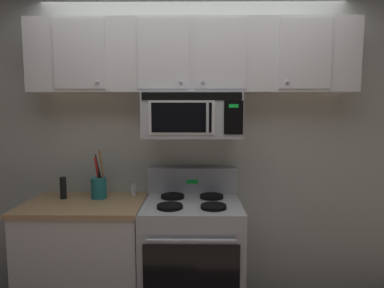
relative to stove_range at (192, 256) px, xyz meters
name	(u,v)px	position (x,y,z in m)	size (l,w,h in m)	color
back_wall	(192,140)	(0.00, 0.37, 0.88)	(5.20, 0.10, 2.70)	silver
stove_range	(192,256)	(0.00, 0.00, 0.00)	(0.76, 0.69, 1.12)	#B7BABF
over_range_microwave	(192,115)	(0.00, 0.12, 1.11)	(0.76, 0.43, 0.35)	#B7BABF
upper_cabinets	(192,57)	(0.00, 0.15, 1.56)	(2.50, 0.36, 0.55)	silver
counter_segment	(86,257)	(-0.84, 0.01, -0.02)	(0.93, 0.65, 0.90)	silver
utensil_crock_teal	(99,186)	(-0.76, 0.12, 0.53)	(0.12, 0.12, 0.40)	teal
salt_shaker	(133,190)	(-0.50, 0.21, 0.48)	(0.04, 0.04, 0.10)	white
pepper_mill	(63,188)	(-1.04, 0.10, 0.52)	(0.05, 0.05, 0.18)	black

